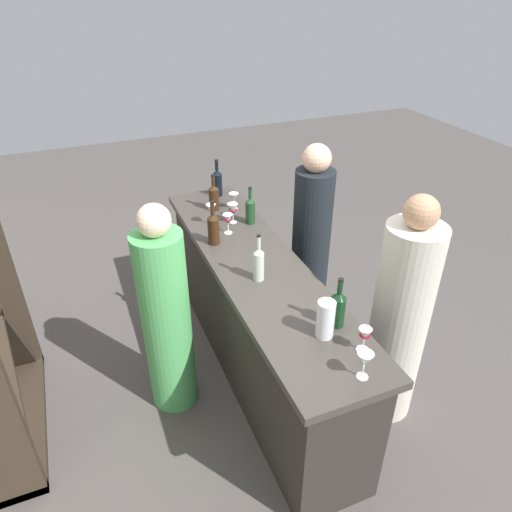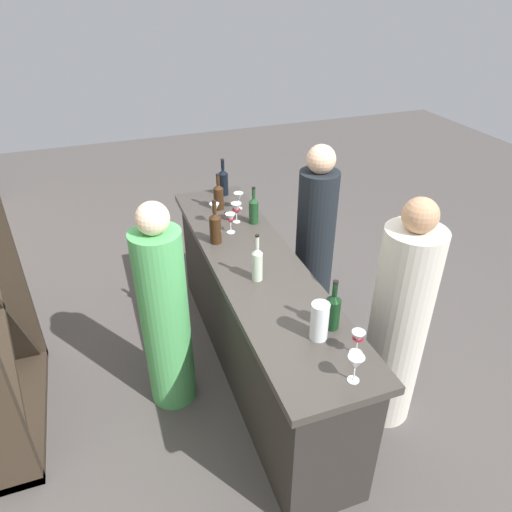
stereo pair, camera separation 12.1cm
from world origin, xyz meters
name	(u,v)px [view 1 (the left image)]	position (x,y,z in m)	size (l,w,h in m)	color
ground_plane	(256,367)	(0.00, 0.00, 0.00)	(12.00, 12.00, 0.00)	#4C4744
bar_counter	(256,318)	(0.00, 0.00, 0.48)	(2.53, 0.58, 0.95)	#2A2723
wine_bottle_leftmost_dark_green	(338,308)	(-0.76, -0.16, 1.07)	(0.08, 0.08, 0.30)	black
wine_bottle_second_left_clear_pale	(259,263)	(-0.19, 0.06, 1.07)	(0.07, 0.07, 0.32)	#B7C6B2
wine_bottle_center_amber_brown	(213,228)	(0.35, 0.18, 1.07)	(0.08, 0.08, 0.33)	#331E0F
wine_bottle_second_right_olive_green	(250,210)	(0.54, -0.18, 1.06)	(0.07, 0.07, 0.29)	#193D1E
wine_bottle_rightmost_amber_brown	(214,197)	(0.87, 0.01, 1.07)	(0.08, 0.08, 0.30)	#331E0F
wine_bottle_far_right_near_black	(217,182)	(1.13, -0.11, 1.07)	(0.08, 0.08, 0.32)	black
wine_glass_near_left	(365,336)	(-0.99, -0.19, 1.05)	(0.07, 0.07, 0.14)	white
wine_glass_near_center	(234,198)	(0.82, -0.15, 1.05)	(0.08, 0.08, 0.14)	white
wine_glass_near_right	(365,360)	(-1.15, -0.08, 1.06)	(0.08, 0.08, 0.15)	white
wine_glass_far_left	(233,210)	(0.60, -0.06, 1.06)	(0.08, 0.08, 0.16)	white
wine_glass_far_center	(228,220)	(0.46, 0.03, 1.06)	(0.07, 0.07, 0.15)	white
wine_glass_far_right	(211,210)	(0.63, 0.11, 1.07)	(0.07, 0.07, 0.17)	white
water_pitcher	(325,319)	(-0.81, -0.06, 1.06)	(0.10, 0.10, 0.22)	silver
person_left_guest	(399,321)	(-0.67, -0.69, 0.74)	(0.40, 0.40, 1.60)	beige
person_center_guest	(311,243)	(0.43, -0.66, 0.73)	(0.38, 0.38, 1.55)	black
person_right_guest	(166,319)	(-0.05, 0.64, 0.71)	(0.35, 0.35, 1.51)	#4CA559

